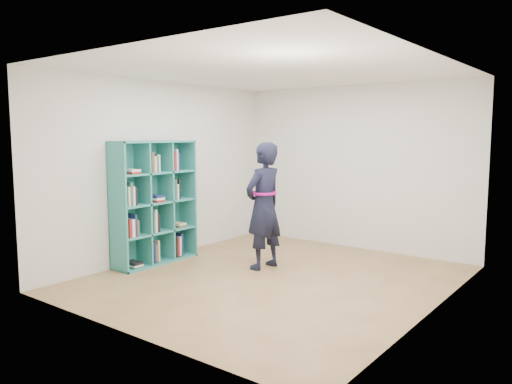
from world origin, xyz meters
The scene contains 9 objects.
floor centered at (0.00, 0.00, 0.00)m, with size 4.50×4.50×0.00m, color brown.
ceiling centered at (0.00, 0.00, 2.60)m, with size 4.50×4.50×0.00m, color white.
wall_left centered at (-2.00, 0.00, 1.30)m, with size 0.02×4.50×2.60m, color silver.
wall_right centered at (2.00, 0.00, 1.30)m, with size 0.02×4.50×2.60m, color silver.
wall_back centered at (0.00, 2.25, 1.30)m, with size 4.00×0.02×2.60m, color silver.
wall_front centered at (0.00, -2.25, 1.30)m, with size 4.00×0.02×2.60m, color silver.
bookshelf centered at (-1.83, -0.37, 0.84)m, with size 0.38×1.30×1.74m.
person centered at (-0.40, 0.34, 0.86)m, with size 0.47×0.66×1.72m.
smartphone centered at (-0.53, 0.44, 0.98)m, with size 0.03×0.10×0.14m.
Camera 1 is at (3.59, -5.04, 1.84)m, focal length 35.00 mm.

